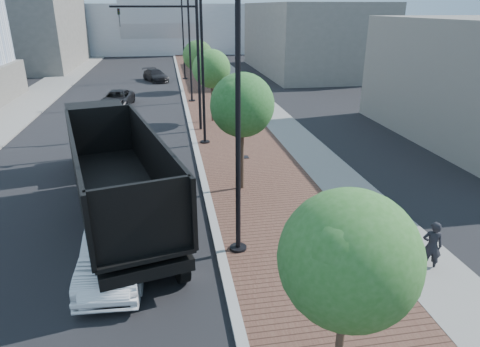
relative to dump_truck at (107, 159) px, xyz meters
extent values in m
cube|color=#4C2D23|center=(7.63, 24.22, -1.46)|extent=(7.00, 140.00, 0.12)
cube|color=slate|center=(10.33, 24.22, -1.45)|extent=(2.40, 140.00, 0.13)
cube|color=gray|center=(4.13, 24.22, -1.45)|extent=(0.30, 140.00, 0.14)
cube|color=slate|center=(-8.87, 24.22, -1.46)|extent=(4.00, 140.00, 0.12)
cube|color=black|center=(-0.77, 3.23, 0.26)|extent=(3.17, 3.25, 2.71)
cube|color=black|center=(-1.12, 4.69, -0.63)|extent=(2.56, 1.09, 1.36)
cube|color=black|center=(-0.42, 1.77, -0.42)|extent=(2.73, 1.42, 0.52)
cube|color=black|center=(0.86, -3.58, -0.42)|extent=(4.67, 9.92, 0.37)
cube|color=black|center=(0.86, -3.58, 0.00)|extent=(4.78, 9.95, 0.13)
cube|color=black|center=(-0.41, -3.88, 1.04)|extent=(2.36, 9.37, 2.09)
cube|color=black|center=(2.13, -3.27, 1.04)|extent=(2.36, 9.37, 2.09)
cube|color=black|center=(1.91, -7.99, 1.04)|extent=(2.57, 0.73, 2.09)
cube|color=black|center=(-0.20, 0.84, 1.04)|extent=(2.57, 0.73, 2.09)
cylinder|color=black|center=(-1.70, 2.39, -0.94)|extent=(0.57, 1.19, 1.15)
cylinder|color=silver|center=(-1.70, 2.39, -0.94)|extent=(0.49, 0.69, 0.63)
cylinder|color=black|center=(0.43, 2.90, -0.94)|extent=(0.57, 1.19, 1.15)
cylinder|color=silver|center=(0.43, 2.90, -0.94)|extent=(0.49, 0.69, 0.63)
cylinder|color=black|center=(-2.07, 3.95, -0.94)|extent=(0.57, 1.19, 1.15)
cylinder|color=silver|center=(-2.07, 3.95, -0.94)|extent=(0.49, 0.69, 0.63)
cylinder|color=black|center=(0.06, 4.46, -0.94)|extent=(0.57, 1.19, 1.15)
cylinder|color=silver|center=(0.06, 4.46, -0.94)|extent=(0.49, 0.69, 0.63)
cylinder|color=black|center=(0.68, -7.53, -0.94)|extent=(0.57, 1.19, 1.15)
cylinder|color=silver|center=(0.68, -7.53, -0.94)|extent=(0.49, 0.69, 0.63)
cylinder|color=black|center=(2.81, -7.02, -0.94)|extent=(0.57, 1.19, 1.15)
cylinder|color=silver|center=(2.81, -7.02, -0.94)|extent=(0.49, 0.69, 0.63)
cylinder|color=black|center=(0.40, -6.36, -0.94)|extent=(0.57, 1.19, 1.15)
cylinder|color=silver|center=(0.40, -6.36, -0.94)|extent=(0.49, 0.69, 0.63)
cylinder|color=black|center=(2.53, -5.85, -0.94)|extent=(0.57, 1.19, 1.15)
cylinder|color=silver|center=(2.53, -5.85, -0.94)|extent=(0.49, 0.69, 0.63)
cylinder|color=black|center=(-0.95, -0.72, -0.94)|extent=(0.57, 1.19, 1.15)
cylinder|color=silver|center=(-0.95, -0.72, -0.94)|extent=(0.49, 0.69, 0.63)
cylinder|color=black|center=(1.18, -0.21, -0.94)|extent=(0.57, 1.19, 1.15)
cylinder|color=silver|center=(1.18, -0.21, -0.94)|extent=(0.49, 0.69, 0.63)
cylinder|color=black|center=(-1.23, 0.45, -0.94)|extent=(0.57, 1.19, 1.15)
cylinder|color=silver|center=(-1.23, 0.45, -0.94)|extent=(0.49, 0.69, 0.63)
cylinder|color=black|center=(0.90, 0.96, -0.94)|extent=(0.57, 1.19, 1.15)
cylinder|color=silver|center=(0.90, 0.96, -0.94)|extent=(0.49, 0.69, 0.63)
imported|color=silver|center=(0.94, -6.09, -0.72)|extent=(1.95, 4.96, 1.61)
imported|color=black|center=(-1.33, 17.48, -0.87)|extent=(2.70, 4.88, 1.29)
imported|color=black|center=(1.54, 29.83, -0.89)|extent=(3.18, 4.67, 1.25)
imported|color=black|center=(10.38, -7.75, -0.69)|extent=(0.71, 0.59, 1.65)
cylinder|color=black|center=(4.73, -5.78, -1.42)|extent=(0.56, 0.56, 0.20)
cylinder|color=black|center=(4.73, -5.78, 3.10)|extent=(0.16, 0.16, 9.00)
cylinder|color=black|center=(4.73, 6.22, -1.42)|extent=(0.56, 0.56, 0.20)
cylinder|color=black|center=(4.73, 6.22, 3.10)|extent=(0.16, 0.16, 9.00)
cylinder|color=black|center=(4.73, 18.22, -1.42)|extent=(0.56, 0.56, 0.20)
cylinder|color=black|center=(4.73, 18.22, 3.10)|extent=(0.16, 0.16, 9.00)
cylinder|color=black|center=(4.73, 30.22, -1.42)|extent=(0.56, 0.56, 0.20)
cylinder|color=black|center=(4.73, 30.22, 3.10)|extent=(0.16, 0.16, 9.00)
cylinder|color=black|center=(4.73, 9.22, 2.48)|extent=(0.18, 0.18, 8.00)
cylinder|color=black|center=(2.23, 9.22, 6.08)|extent=(5.00, 0.12, 0.12)
imported|color=black|center=(0.23, 9.22, 5.48)|extent=(0.16, 0.20, 1.00)
cylinder|color=#382619|center=(5.73, -11.78, 0.09)|extent=(0.16, 0.16, 3.21)
sphere|color=#285E20|center=(5.73, -11.78, 1.92)|extent=(2.56, 2.56, 2.56)
sphere|color=#285E20|center=(6.13, -11.48, 1.69)|extent=(1.79, 1.79, 1.79)
sphere|color=#285E20|center=(5.43, -12.08, 2.24)|extent=(1.53, 1.53, 1.53)
cylinder|color=#382619|center=(5.73, -0.78, 0.27)|extent=(0.16, 0.16, 3.57)
sphere|color=#20561D|center=(5.73, -0.78, 2.31)|extent=(2.67, 2.67, 2.67)
sphere|color=#20561D|center=(6.13, -0.48, 2.05)|extent=(1.87, 1.87, 1.87)
sphere|color=#20561D|center=(5.43, -1.08, 2.66)|extent=(1.60, 1.60, 1.60)
cylinder|color=#382619|center=(5.73, 11.22, 0.21)|extent=(0.16, 0.16, 3.46)
sphere|color=#2A6422|center=(5.73, 11.22, 2.19)|extent=(2.58, 2.58, 2.58)
sphere|color=#2A6422|center=(6.13, 11.52, 1.94)|extent=(1.81, 1.81, 1.81)
sphere|color=#2A6422|center=(5.43, 10.92, 2.53)|extent=(1.55, 1.55, 1.55)
cylinder|color=#382619|center=(5.73, 23.22, 0.02)|extent=(0.16, 0.16, 3.08)
sphere|color=#25511B|center=(5.73, 23.22, 1.78)|extent=(2.84, 2.84, 2.84)
sphere|color=#25511B|center=(6.13, 23.52, 1.56)|extent=(1.99, 1.99, 1.99)
sphere|color=#25511B|center=(5.43, 22.92, 2.09)|extent=(1.70, 1.70, 1.70)
cube|color=#A9ADB3|center=(2.13, 69.22, 2.48)|extent=(50.00, 28.00, 8.00)
cube|color=#5F5B55|center=(-15.87, 44.22, 3.48)|extent=(14.00, 20.00, 10.00)
cube|color=#67635D|center=(20.13, 34.22, 2.48)|extent=(12.00, 22.00, 8.00)
cube|color=black|center=(6.53, -7.78, -1.39)|extent=(0.50, 0.50, 0.02)
cube|color=black|center=(6.53, 3.22, -1.39)|extent=(0.50, 0.50, 0.02)
camera|label=1|loc=(2.75, -17.82, 6.10)|focal=31.84mm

